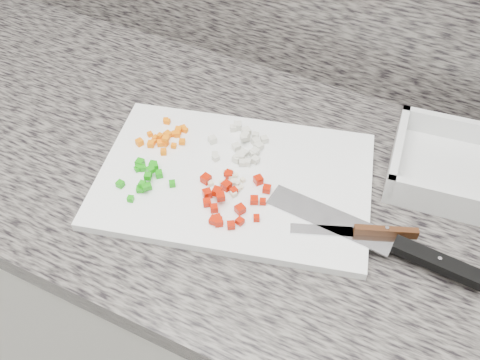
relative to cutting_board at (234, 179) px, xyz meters
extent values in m
cube|color=beige|center=(0.00, 0.03, -0.48)|extent=(3.92, 0.62, 0.86)
cube|color=#625C56|center=(0.00, 0.03, -0.03)|extent=(3.96, 0.64, 0.04)
cube|color=white|center=(0.00, 0.00, 0.00)|extent=(0.51, 0.40, 0.01)
cube|color=orange|center=(-0.18, 0.02, 0.01)|extent=(0.01, 0.01, 0.01)
cube|color=orange|center=(-0.13, 0.04, 0.01)|extent=(0.01, 0.01, 0.01)
cube|color=orange|center=(-0.15, 0.02, 0.02)|extent=(0.01, 0.01, 0.01)
cube|color=orange|center=(-0.14, 0.02, 0.02)|extent=(0.01, 0.01, 0.01)
cube|color=orange|center=(-0.14, 0.04, 0.01)|extent=(0.01, 0.01, 0.01)
cube|color=orange|center=(-0.17, 0.06, 0.01)|extent=(0.01, 0.01, 0.01)
cube|color=orange|center=(-0.14, 0.05, 0.01)|extent=(0.01, 0.01, 0.01)
cube|color=orange|center=(-0.17, 0.07, 0.01)|extent=(0.01, 0.01, 0.01)
cube|color=orange|center=(-0.13, 0.06, 0.01)|extent=(0.01, 0.01, 0.01)
cube|color=orange|center=(-0.16, 0.02, 0.01)|extent=(0.01, 0.01, 0.01)
cube|color=orange|center=(-0.15, 0.01, 0.01)|extent=(0.02, 0.02, 0.01)
cube|color=orange|center=(-0.13, 0.02, 0.01)|extent=(0.01, 0.01, 0.01)
cube|color=orange|center=(-0.18, 0.00, 0.01)|extent=(0.02, 0.02, 0.01)
cube|color=orange|center=(-0.12, 0.03, 0.01)|extent=(0.01, 0.01, 0.01)
cube|color=orange|center=(-0.13, -0.01, 0.01)|extent=(0.01, 0.01, 0.01)
cube|color=orange|center=(-0.15, 0.03, 0.01)|extent=(0.01, 0.01, 0.01)
cube|color=orange|center=(-0.16, 0.01, 0.01)|extent=(0.01, 0.01, 0.01)
cube|color=orange|center=(-0.16, 0.00, 0.01)|extent=(0.01, 0.01, 0.01)
cube|color=orange|center=(-0.14, 0.01, 0.01)|extent=(0.01, 0.01, 0.01)
cube|color=orange|center=(-0.13, 0.06, 0.01)|extent=(0.01, 0.01, 0.01)
cube|color=beige|center=(0.01, 0.03, 0.01)|extent=(0.01, 0.01, 0.01)
cube|color=beige|center=(-0.01, 0.10, 0.01)|extent=(0.01, 0.01, 0.01)
cube|color=beige|center=(0.00, 0.09, 0.01)|extent=(0.02, 0.02, 0.01)
cube|color=beige|center=(-0.01, 0.04, 0.01)|extent=(0.02, 0.02, 0.01)
cube|color=beige|center=(-0.02, 0.09, 0.01)|extent=(0.02, 0.02, 0.01)
cube|color=beige|center=(0.02, 0.04, 0.01)|extent=(0.01, 0.01, 0.01)
cube|color=beige|center=(-0.03, 0.10, 0.01)|extent=(0.02, 0.02, 0.01)
cube|color=beige|center=(-0.02, 0.08, 0.02)|extent=(0.01, 0.01, 0.01)
cube|color=beige|center=(-0.05, 0.11, 0.01)|extent=(0.02, 0.02, 0.01)
cube|color=beige|center=(-0.01, 0.03, 0.01)|extent=(0.02, 0.02, 0.01)
cube|color=beige|center=(0.01, 0.06, 0.01)|extent=(0.02, 0.02, 0.01)
cube|color=beige|center=(-0.01, 0.05, 0.01)|extent=(0.02, 0.02, 0.01)
cube|color=beige|center=(-0.03, 0.06, 0.01)|extent=(0.02, 0.02, 0.01)
cube|color=beige|center=(-0.05, 0.02, 0.01)|extent=(0.01, 0.01, 0.01)
cube|color=beige|center=(0.01, 0.06, 0.01)|extent=(0.02, 0.02, 0.01)
cube|color=beige|center=(0.01, 0.08, 0.01)|extent=(0.02, 0.02, 0.01)
cube|color=beige|center=(-0.05, 0.10, 0.01)|extent=(0.01, 0.01, 0.01)
cube|color=beige|center=(0.00, 0.03, 0.01)|extent=(0.01, 0.01, 0.01)
cube|color=beige|center=(-0.05, 0.03, 0.01)|extent=(0.01, 0.01, 0.01)
cube|color=beige|center=(-0.07, 0.06, 0.01)|extent=(0.02, 0.02, 0.01)
cube|color=beige|center=(-0.02, 0.08, 0.02)|extent=(0.02, 0.02, 0.01)
cube|color=beige|center=(0.01, 0.10, 0.01)|extent=(0.02, 0.02, 0.01)
cube|color=#16990D|center=(-0.11, -0.09, 0.01)|extent=(0.01, 0.01, 0.01)
cube|color=#16990D|center=(-0.11, -0.05, 0.01)|extent=(0.02, 0.02, 0.01)
cube|color=#16990D|center=(-0.14, -0.05, 0.01)|extent=(0.01, 0.01, 0.01)
cube|color=#16990D|center=(-0.12, -0.06, 0.02)|extent=(0.02, 0.02, 0.01)
cube|color=#16990D|center=(-0.12, -0.09, 0.02)|extent=(0.01, 0.01, 0.01)
cube|color=#16990D|center=(-0.11, -0.10, 0.02)|extent=(0.01, 0.01, 0.01)
cube|color=#16990D|center=(-0.15, -0.05, 0.01)|extent=(0.01, 0.01, 0.01)
cube|color=#16990D|center=(-0.15, -0.06, 0.01)|extent=(0.01, 0.01, 0.01)
cube|color=#16990D|center=(-0.16, -0.10, 0.01)|extent=(0.01, 0.01, 0.01)
cube|color=#16990D|center=(-0.13, -0.04, 0.01)|extent=(0.01, 0.01, 0.01)
cube|color=#16990D|center=(-0.12, -0.12, 0.01)|extent=(0.01, 0.01, 0.01)
cube|color=#16990D|center=(-0.13, -0.04, 0.01)|extent=(0.02, 0.02, 0.01)
cube|color=#16990D|center=(-0.12, -0.10, 0.01)|extent=(0.02, 0.02, 0.01)
cube|color=#16990D|center=(-0.08, -0.06, 0.01)|extent=(0.01, 0.01, 0.01)
cube|color=#16990D|center=(-0.12, -0.07, 0.02)|extent=(0.01, 0.01, 0.01)
cube|color=#16990D|center=(-0.15, -0.06, 0.01)|extent=(0.01, 0.01, 0.01)
cube|color=#B41502|center=(0.02, -0.10, 0.01)|extent=(0.02, 0.02, 0.01)
cube|color=#B41502|center=(0.05, -0.04, 0.01)|extent=(0.02, 0.02, 0.01)
cube|color=#B41502|center=(0.06, -0.01, 0.01)|extent=(0.02, 0.02, 0.01)
cube|color=#B41502|center=(0.01, -0.06, 0.02)|extent=(0.02, 0.02, 0.01)
cube|color=#B41502|center=(-0.01, -0.07, 0.01)|extent=(0.02, 0.02, 0.01)
cube|color=#B41502|center=(0.00, -0.05, 0.02)|extent=(0.02, 0.02, 0.01)
cube|color=#B41502|center=(-0.01, -0.07, 0.01)|extent=(0.01, 0.01, 0.01)
cube|color=#B41502|center=(0.04, -0.10, 0.01)|extent=(0.02, 0.02, 0.01)
cube|color=#B41502|center=(0.04, -0.06, 0.01)|extent=(0.02, 0.02, 0.01)
cube|color=#B41502|center=(-0.04, -0.03, 0.01)|extent=(0.02, 0.02, 0.01)
cube|color=#B41502|center=(0.07, -0.03, 0.01)|extent=(0.01, 0.01, 0.01)
cube|color=#B41502|center=(0.02, -0.10, 0.01)|extent=(0.01, 0.01, 0.01)
cube|color=#B41502|center=(0.05, -0.08, 0.01)|extent=(0.01, 0.01, 0.01)
cube|color=#B41502|center=(0.07, -0.07, 0.01)|extent=(0.01, 0.01, 0.01)
cube|color=#B41502|center=(0.02, -0.10, 0.01)|extent=(0.01, 0.01, 0.01)
cube|color=#B41502|center=(0.02, -0.03, 0.01)|extent=(0.01, 0.01, 0.01)
cube|color=#B41502|center=(-0.01, -0.01, 0.01)|extent=(0.02, 0.02, 0.01)
cube|color=#B41502|center=(-0.02, -0.06, 0.01)|extent=(0.02, 0.02, 0.01)
cube|color=#B41502|center=(0.02, -0.10, 0.01)|extent=(0.02, 0.02, 0.01)
cube|color=#B41502|center=(-0.01, 0.00, 0.01)|extent=(0.01, 0.01, 0.01)
cube|color=#B41502|center=(0.00, -0.08, 0.01)|extent=(0.02, 0.02, 0.01)
cube|color=#B41502|center=(0.04, 0.00, 0.01)|extent=(0.02, 0.02, 0.01)
cube|color=#B41502|center=(0.00, -0.03, 0.01)|extent=(0.02, 0.02, 0.01)
cube|color=beige|center=(0.02, -0.03, 0.01)|extent=(0.01, 0.01, 0.01)
cube|color=beige|center=(0.02, -0.04, 0.01)|extent=(0.01, 0.01, 0.01)
cube|color=beige|center=(-0.01, -0.03, 0.01)|extent=(0.01, 0.01, 0.01)
cube|color=beige|center=(0.02, 0.00, 0.01)|extent=(0.01, 0.01, 0.01)
cube|color=beige|center=(0.00, 0.00, 0.01)|extent=(0.01, 0.01, 0.01)
cube|color=beige|center=(-0.01, 0.00, 0.01)|extent=(0.01, 0.01, 0.01)
cube|color=beige|center=(0.01, -0.02, 0.01)|extent=(0.01, 0.01, 0.01)
cube|color=beige|center=(-0.03, -0.03, 0.01)|extent=(0.01, 0.01, 0.01)
cube|color=beige|center=(0.01, -0.02, 0.01)|extent=(0.01, 0.01, 0.01)
cube|color=beige|center=(-0.01, 0.00, 0.01)|extent=(0.01, 0.01, 0.01)
cube|color=beige|center=(0.00, -0.01, 0.01)|extent=(0.01, 0.01, 0.01)
cube|color=beige|center=(0.02, -0.02, 0.01)|extent=(0.01, 0.01, 0.01)
cube|color=silver|center=(0.17, -0.02, 0.01)|extent=(0.20, 0.06, 0.00)
cube|color=black|center=(0.34, -0.03, 0.02)|extent=(0.13, 0.03, 0.02)
cylinder|color=silver|center=(0.34, -0.03, 0.02)|extent=(0.01, 0.01, 0.00)
cube|color=silver|center=(0.17, -0.04, 0.01)|extent=(0.09, 0.05, 0.00)
cube|color=#442511|center=(0.26, -0.01, 0.02)|extent=(0.09, 0.04, 0.02)
cylinder|color=silver|center=(0.26, -0.01, 0.02)|extent=(0.01, 0.01, 0.00)
cube|color=silver|center=(0.35, 0.18, 0.00)|extent=(0.28, 0.22, 0.01)
cube|color=silver|center=(0.34, 0.26, 0.03)|extent=(0.26, 0.04, 0.04)
cube|color=silver|center=(0.36, 0.09, 0.03)|extent=(0.26, 0.04, 0.04)
cube|color=silver|center=(0.23, 0.16, 0.03)|extent=(0.04, 0.19, 0.04)
camera|label=1|loc=(0.27, -0.54, 0.65)|focal=40.00mm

